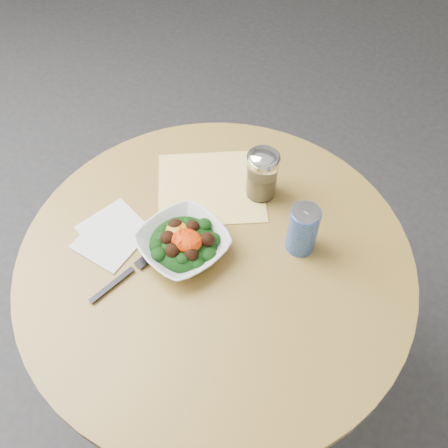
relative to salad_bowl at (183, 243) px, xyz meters
name	(u,v)px	position (x,y,z in m)	size (l,w,h in m)	color
ground	(218,375)	(0.07, 0.01, -0.78)	(6.00, 6.00, 0.00)	#2C2B2E
table	(216,299)	(0.07, 0.01, -0.22)	(0.90, 0.90, 0.75)	black
cloth_napkin	(211,187)	(-0.03, 0.20, -0.03)	(0.26, 0.24, 0.00)	yellow
paper_napkins	(112,234)	(-0.17, -0.04, -0.02)	(0.18, 0.19, 0.00)	white
salad_bowl	(183,243)	(0.00, 0.00, 0.00)	(0.25, 0.25, 0.07)	silver
fork	(127,274)	(-0.08, -0.11, -0.02)	(0.08, 0.18, 0.00)	black
spice_shaker	(262,174)	(0.09, 0.23, 0.04)	(0.08, 0.08, 0.14)	silver
beverage_can	(303,229)	(0.23, 0.12, 0.04)	(0.07, 0.07, 0.13)	navy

